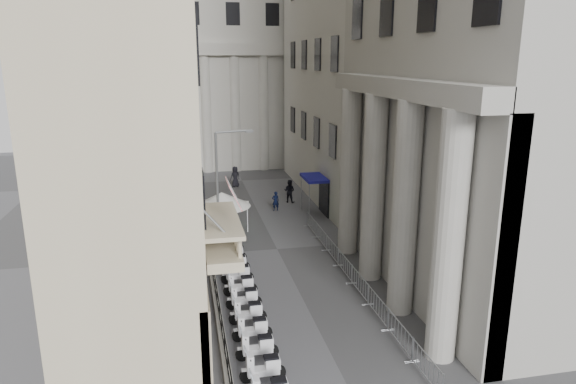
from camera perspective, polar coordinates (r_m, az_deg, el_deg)
The scene contains 32 objects.
far_building at distance 59.20m, azimuth -6.62°, elevation 17.73°, with size 22.00×10.00×30.00m, color beige.
iron_fence at distance 31.17m, azimuth -8.68°, elevation -7.63°, with size 0.30×28.00×1.40m, color black, non-canonical shape.
blue_awning at distance 39.86m, azimuth 2.88°, elevation -2.48°, with size 1.60×3.00×3.00m, color navy, non-canonical shape.
scooter_1 at distance 20.54m, azimuth -2.73°, elevation -20.21°, with size 0.56×1.40×1.50m, color white, non-canonical shape.
scooter_2 at distance 21.75m, azimuth -3.37°, elevation -18.02°, with size 0.56×1.40×1.50m, color white, non-canonical shape.
scooter_3 at distance 22.99m, azimuth -3.93°, elevation -16.07°, with size 0.56×1.40×1.50m, color white, non-canonical shape.
scooter_4 at distance 24.26m, azimuth -4.42°, elevation -14.32°, with size 0.56×1.40×1.50m, color white, non-canonical shape.
scooter_5 at distance 25.55m, azimuth -4.85°, elevation -12.74°, with size 0.56×1.40×1.50m, color white, non-canonical shape.
scooter_6 at distance 26.86m, azimuth -5.24°, elevation -11.31°, with size 0.56×1.40×1.50m, color white, non-canonical shape.
scooter_7 at distance 28.18m, azimuth -5.59°, elevation -10.02°, with size 0.56×1.40×1.50m, color white, non-canonical shape.
scooter_8 at distance 29.52m, azimuth -5.90°, elevation -8.84°, with size 0.56×1.40×1.50m, color white, non-canonical shape.
scooter_9 at distance 30.87m, azimuth -6.19°, elevation -7.77°, with size 0.56×1.40×1.50m, color white, non-canonical shape.
scooter_10 at distance 32.23m, azimuth -6.45°, elevation -6.79°, with size 0.56×1.40×1.50m, color white, non-canonical shape.
scooter_11 at distance 33.60m, azimuth -6.69°, elevation -5.88°, with size 0.56×1.40×1.50m, color white, non-canonical shape.
scooter_12 at distance 34.98m, azimuth -6.90°, elevation -5.05°, with size 0.56×1.40×1.50m, color white, non-canonical shape.
scooter_13 at distance 36.37m, azimuth -7.10°, elevation -4.28°, with size 0.56×1.40×1.50m, color white, non-canonical shape.
scooter_14 at distance 37.76m, azimuth -7.29°, elevation -3.57°, with size 0.56×1.40×1.50m, color white, non-canonical shape.
scooter_15 at distance 39.16m, azimuth -7.46°, elevation -2.90°, with size 0.56×1.40×1.50m, color white, non-canonical shape.
barrier_0 at distance 21.14m, azimuth 15.09°, elevation -19.62°, with size 0.60×2.40×1.10m, color #97999E, non-canonical shape.
barrier_1 at distance 23.03m, azimuth 12.22°, elevation -16.34°, with size 0.60×2.40×1.10m, color #97999E, non-canonical shape.
barrier_2 at distance 25.02m, azimuth 9.88°, elevation -13.54°, with size 0.60×2.40×1.10m, color #97999E, non-canonical shape.
barrier_3 at distance 27.10m, azimuth 7.93°, elevation -11.15°, with size 0.60×2.40×1.10m, color #97999E, non-canonical shape.
barrier_4 at distance 29.25m, azimuth 6.29°, elevation -9.09°, with size 0.60×2.40×1.10m, color #97999E, non-canonical shape.
barrier_5 at distance 31.44m, azimuth 4.89°, elevation -7.31°, with size 0.60×2.40×1.10m, color #97999E, non-canonical shape.
barrier_6 at distance 33.68m, azimuth 3.69°, elevation -5.76°, with size 0.60×2.40×1.10m, color #97999E, non-canonical shape.
barrier_7 at distance 35.96m, azimuth 2.64°, elevation -4.40°, with size 0.60×2.40×1.10m, color #97999E, non-canonical shape.
security_tent at distance 35.06m, azimuth -8.15°, elevation -0.61°, with size 3.82×3.82×3.10m.
street_lamp at distance 31.53m, azimuth -7.41°, elevation 1.17°, with size 2.41×0.75×7.52m.
info_kiosk at distance 36.38m, azimuth -9.10°, elevation -2.64°, with size 0.53×1.00×2.03m.
pedestrian_a at distance 40.54m, azimuth -1.40°, elevation -1.02°, with size 0.57×0.37×1.56m, color black.
pedestrian_b at distance 42.85m, azimuth 0.16°, elevation 0.11°, with size 0.94×0.73×1.94m, color black.
pedestrian_c at distance 48.29m, azimuth -5.89°, elevation 1.71°, with size 0.95×0.62×1.95m, color black.
Camera 1 is at (-5.49, -10.85, 11.73)m, focal length 32.00 mm.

